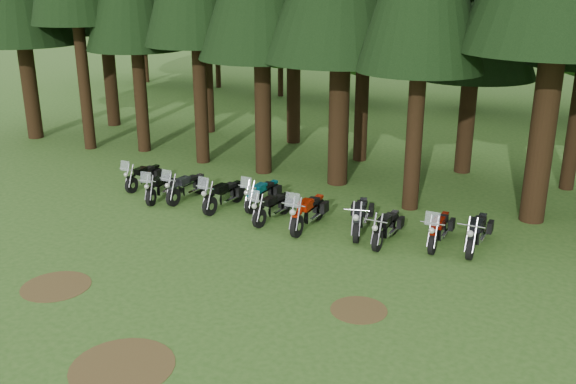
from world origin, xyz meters
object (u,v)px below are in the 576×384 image
object	(u,v)px
motorcycle_4	(262,194)
motorcycle_5	(272,208)
motorcycle_6	(308,213)
motorcycle_7	(360,217)
motorcycle_0	(144,177)
motorcycle_9	(439,230)
motorcycle_10	(477,234)
motorcycle_2	(186,187)
motorcycle_8	(386,228)
motorcycle_1	(160,188)
motorcycle_3	(223,196)

from	to	relation	value
motorcycle_4	motorcycle_5	xyz separation A→B (m)	(0.93, -1.00, -0.01)
motorcycle_4	motorcycle_6	distance (m)	2.49
motorcycle_6	motorcycle_7	size ratio (longest dim) A/B	1.04
motorcycle_0	motorcycle_7	bearing A→B (deg)	-2.22
motorcycle_5	motorcycle_9	size ratio (longest dim) A/B	0.96
motorcycle_0	motorcycle_4	bearing A→B (deg)	2.71
motorcycle_6	motorcycle_10	xyz separation A→B (m)	(5.14, 0.83, -0.03)
motorcycle_2	motorcycle_8	size ratio (longest dim) A/B	1.02
motorcycle_2	motorcycle_6	distance (m)	5.08
motorcycle_2	motorcycle_7	distance (m)	6.67
motorcycle_1	motorcycle_2	size ratio (longest dim) A/B	0.95
motorcycle_6	motorcycle_8	size ratio (longest dim) A/B	1.13
motorcycle_7	motorcycle_8	xyz separation A→B (m)	(1.00, -0.37, -0.05)
motorcycle_2	motorcycle_4	xyz separation A→B (m)	(2.80, 0.61, -0.00)
motorcycle_1	motorcycle_9	distance (m)	10.04
motorcycle_0	motorcycle_2	bearing A→B (deg)	-9.43
motorcycle_5	motorcycle_7	xyz separation A→B (m)	(2.94, 0.40, 0.05)
motorcycle_2	motorcycle_5	distance (m)	3.75
motorcycle_2	motorcycle_9	world-z (taller)	motorcycle_9
motorcycle_1	motorcycle_3	world-z (taller)	motorcycle_3
motorcycle_1	motorcycle_3	xyz separation A→B (m)	(2.58, 0.24, 0.04)
motorcycle_1	motorcycle_4	xyz separation A→B (m)	(3.69, 1.01, 0.02)
motorcycle_3	motorcycle_5	world-z (taller)	motorcycle_3
motorcycle_6	motorcycle_7	bearing A→B (deg)	13.86
motorcycle_0	motorcycle_9	bearing A→B (deg)	-0.90
motorcycle_3	motorcycle_7	size ratio (longest dim) A/B	0.96
motorcycle_4	motorcycle_9	bearing A→B (deg)	-2.15
motorcycle_5	motorcycle_6	size ratio (longest dim) A/B	0.88
motorcycle_2	motorcycle_7	size ratio (longest dim) A/B	0.94
motorcycle_4	motorcycle_0	bearing A→B (deg)	-175.67
motorcycle_1	motorcycle_10	xyz separation A→B (m)	(11.09, 0.79, 0.05)
motorcycle_0	motorcycle_10	size ratio (longest dim) A/B	0.88
motorcycle_0	motorcycle_5	bearing A→B (deg)	-7.15
motorcycle_5	motorcycle_10	world-z (taller)	motorcycle_5
motorcycle_3	motorcycle_5	size ratio (longest dim) A/B	1.06
motorcycle_0	motorcycle_4	world-z (taller)	motorcycle_4
motorcycle_3	motorcycle_8	bearing A→B (deg)	2.08
motorcycle_2	motorcycle_6	xyz separation A→B (m)	(5.06, -0.43, 0.05)
motorcycle_7	motorcycle_8	distance (m)	1.06
motorcycle_3	motorcycle_0	bearing A→B (deg)	176.01
motorcycle_0	motorcycle_8	bearing A→B (deg)	-4.10
motorcycle_2	motorcycle_5	world-z (taller)	motorcycle_2
motorcycle_3	motorcycle_6	xyz separation A→B (m)	(3.38, -0.27, 0.04)
motorcycle_0	motorcycle_8	xyz separation A→B (m)	(9.94, -0.74, 0.01)
motorcycle_7	motorcycle_3	bearing A→B (deg)	167.43
motorcycle_0	motorcycle_9	xyz separation A→B (m)	(11.41, -0.21, 0.03)
motorcycle_1	motorcycle_5	world-z (taller)	motorcycle_5
motorcycle_2	motorcycle_4	distance (m)	2.87
motorcycle_3	motorcycle_9	size ratio (longest dim) A/B	1.02
motorcycle_4	motorcycle_6	xyz separation A→B (m)	(2.26, -1.04, 0.05)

